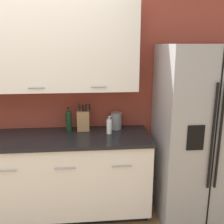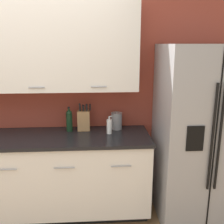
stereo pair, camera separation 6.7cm
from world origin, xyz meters
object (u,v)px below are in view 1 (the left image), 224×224
object	(u,v)px
knife_block	(83,120)
wine_bottle	(69,120)
steel_canister	(116,121)
refrigerator	(198,133)
soap_dispenser	(109,126)

from	to	relation	value
knife_block	wine_bottle	distance (m)	0.16
knife_block	wine_bottle	size ratio (longest dim) A/B	1.14
wine_bottle	steel_canister	bearing A→B (deg)	3.95
refrigerator	soap_dispenser	size ratio (longest dim) A/B	9.46
knife_block	steel_canister	bearing A→B (deg)	2.68
refrigerator	soap_dispenser	world-z (taller)	refrigerator
knife_block	steel_canister	size ratio (longest dim) A/B	1.52
knife_block	wine_bottle	bearing A→B (deg)	-173.07
wine_bottle	steel_canister	distance (m)	0.53
refrigerator	soap_dispenser	bearing A→B (deg)	173.40
soap_dispenser	steel_canister	world-z (taller)	steel_canister
knife_block	wine_bottle	xyz separation A→B (m)	(-0.16, -0.02, 0.01)
knife_block	steel_canister	distance (m)	0.37
knife_block	wine_bottle	world-z (taller)	knife_block
soap_dispenser	wine_bottle	bearing A→B (deg)	165.71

